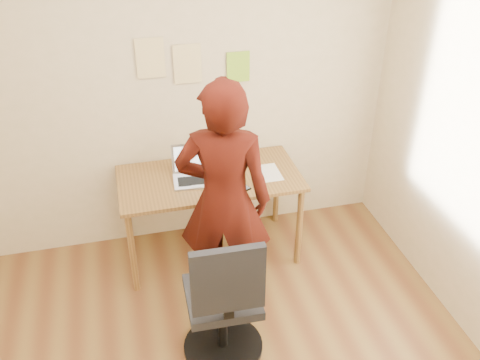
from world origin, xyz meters
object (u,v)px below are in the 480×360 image
object	(u,v)px
phone	(243,187)
office_chair	(224,308)
desk	(210,186)
person	(224,201)
laptop	(195,172)

from	to	relation	value
phone	office_chair	distance (m)	0.99
phone	office_chair	xyz separation A→B (m)	(-0.35, -0.88, -0.30)
desk	phone	bearing A→B (deg)	-43.98
office_chair	person	bearing A→B (deg)	78.40
desk	office_chair	distance (m)	1.12
phone	person	size ratio (longest dim) A/B	0.08
phone	person	world-z (taller)	person
laptop	office_chair	bearing A→B (deg)	-86.37
person	laptop	bearing A→B (deg)	-61.84
laptop	desk	bearing A→B (deg)	0.48
desk	office_chair	world-z (taller)	office_chair
laptop	person	xyz separation A→B (m)	(0.11, -0.57, 0.09)
desk	phone	distance (m)	0.32
desk	person	distance (m)	0.60
laptop	phone	xyz separation A→B (m)	(0.33, -0.22, -0.05)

